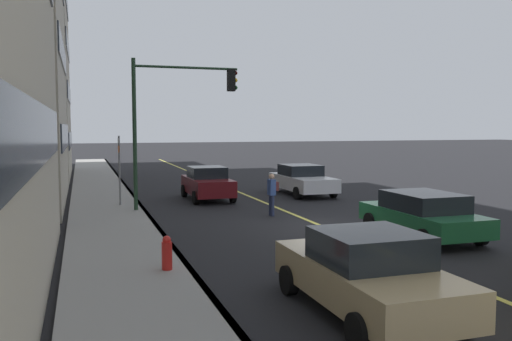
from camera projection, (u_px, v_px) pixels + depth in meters
ground at (322, 226)px, 18.43m from camera, size 200.00×200.00×0.00m
sidewalk_slab at (116, 237)px, 16.27m from camera, size 80.00×2.92×0.15m
curb_edge at (162, 234)px, 16.70m from camera, size 80.00×0.16×0.15m
lane_stripe_center at (322, 226)px, 18.43m from camera, size 80.00×0.16×0.01m
car_tan at (366, 273)px, 9.76m from camera, size 4.41×2.08×1.55m
car_white at (302, 180)px, 27.06m from camera, size 4.77×2.11×1.50m
car_green at (422, 214)px, 16.46m from camera, size 4.41×2.11×1.41m
car_maroon at (207, 183)px, 25.10m from camera, size 4.07×1.94×1.56m
pedestrian_with_backpack at (272, 191)px, 20.54m from camera, size 0.39×0.36×1.63m
traffic_light_mast at (174, 108)px, 21.26m from camera, size 0.28×4.28×6.09m
street_sign_post at (119, 166)px, 22.29m from camera, size 0.60×0.08×3.06m
fire_hydrant at (167, 256)px, 12.25m from camera, size 0.24×0.24×0.94m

